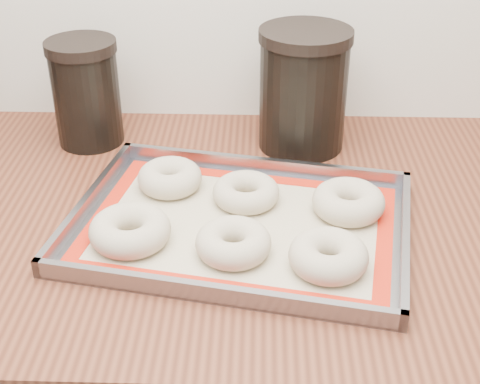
{
  "coord_description": "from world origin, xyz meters",
  "views": [
    {
      "loc": [
        0.22,
        0.85,
        1.43
      ],
      "look_at": [
        0.2,
        1.62,
        0.96
      ],
      "focal_mm": 50.0,
      "sensor_mm": 36.0,
      "label": 1
    }
  ],
  "objects_px": {
    "bagel_front_right": "(328,256)",
    "bagel_back_mid": "(246,192)",
    "canister_right": "(303,89)",
    "canister_mid": "(86,92)",
    "bagel_back_right": "(348,202)",
    "bagel_front_mid": "(233,243)",
    "baking_tray": "(240,224)",
    "bagel_back_left": "(170,178)",
    "bagel_front_left": "(130,230)"
  },
  "relations": [
    {
      "from": "bagel_front_right",
      "to": "bagel_back_mid",
      "type": "relative_size",
      "value": 1.04
    },
    {
      "from": "bagel_back_mid",
      "to": "canister_right",
      "type": "height_order",
      "value": "canister_right"
    },
    {
      "from": "bagel_front_right",
      "to": "canister_mid",
      "type": "relative_size",
      "value": 0.57
    },
    {
      "from": "bagel_back_right",
      "to": "canister_mid",
      "type": "relative_size",
      "value": 0.58
    },
    {
      "from": "canister_mid",
      "to": "bagel_front_mid",
      "type": "bearing_deg",
      "value": -51.63
    },
    {
      "from": "baking_tray",
      "to": "bagel_back_mid",
      "type": "xyz_separation_m",
      "value": [
        0.01,
        0.06,
        0.01
      ]
    },
    {
      "from": "baking_tray",
      "to": "bagel_front_right",
      "type": "relative_size",
      "value": 5.04
    },
    {
      "from": "baking_tray",
      "to": "bagel_back_left",
      "type": "xyz_separation_m",
      "value": [
        -0.11,
        0.1,
        0.02
      ]
    },
    {
      "from": "baking_tray",
      "to": "bagel_front_right",
      "type": "distance_m",
      "value": 0.15
    },
    {
      "from": "bagel_front_left",
      "to": "bagel_back_right",
      "type": "bearing_deg",
      "value": 15.04
    },
    {
      "from": "bagel_front_left",
      "to": "canister_right",
      "type": "bearing_deg",
      "value": 51.3
    },
    {
      "from": "bagel_front_mid",
      "to": "bagel_back_right",
      "type": "distance_m",
      "value": 0.19
    },
    {
      "from": "bagel_back_left",
      "to": "bagel_back_right",
      "type": "height_order",
      "value": "same"
    },
    {
      "from": "bagel_front_right",
      "to": "bagel_front_mid",
      "type": "bearing_deg",
      "value": 167.95
    },
    {
      "from": "bagel_front_left",
      "to": "bagel_back_mid",
      "type": "height_order",
      "value": "bagel_front_left"
    },
    {
      "from": "baking_tray",
      "to": "canister_mid",
      "type": "bearing_deg",
      "value": 135.46
    },
    {
      "from": "bagel_front_left",
      "to": "bagel_front_mid",
      "type": "bearing_deg",
      "value": -9.27
    },
    {
      "from": "bagel_back_right",
      "to": "canister_right",
      "type": "distance_m",
      "value": 0.24
    },
    {
      "from": "canister_mid",
      "to": "canister_right",
      "type": "relative_size",
      "value": 0.88
    },
    {
      "from": "bagel_front_right",
      "to": "bagel_front_left",
      "type": "bearing_deg",
      "value": 169.43
    },
    {
      "from": "baking_tray",
      "to": "bagel_back_right",
      "type": "bearing_deg",
      "value": 13.53
    },
    {
      "from": "bagel_front_left",
      "to": "bagel_back_mid",
      "type": "bearing_deg",
      "value": 34.89
    },
    {
      "from": "bagel_front_mid",
      "to": "canister_mid",
      "type": "height_order",
      "value": "canister_mid"
    },
    {
      "from": "bagel_front_left",
      "to": "bagel_front_right",
      "type": "distance_m",
      "value": 0.26
    },
    {
      "from": "bagel_front_mid",
      "to": "bagel_back_left",
      "type": "distance_m",
      "value": 0.19
    },
    {
      "from": "baking_tray",
      "to": "bagel_front_left",
      "type": "height_order",
      "value": "bagel_front_left"
    },
    {
      "from": "bagel_front_mid",
      "to": "canister_right",
      "type": "bearing_deg",
      "value": 72.42
    },
    {
      "from": "bagel_front_right",
      "to": "canister_right",
      "type": "bearing_deg",
      "value": 93.01
    },
    {
      "from": "bagel_front_mid",
      "to": "canister_mid",
      "type": "relative_size",
      "value": 0.55
    },
    {
      "from": "baking_tray",
      "to": "canister_right",
      "type": "height_order",
      "value": "canister_right"
    },
    {
      "from": "bagel_front_mid",
      "to": "bagel_back_left",
      "type": "height_order",
      "value": "bagel_back_left"
    },
    {
      "from": "canister_mid",
      "to": "canister_right",
      "type": "bearing_deg",
      "value": -0.65
    },
    {
      "from": "bagel_front_mid",
      "to": "baking_tray",
      "type": "bearing_deg",
      "value": 84.29
    },
    {
      "from": "bagel_back_right",
      "to": "canister_mid",
      "type": "bearing_deg",
      "value": 151.78
    },
    {
      "from": "bagel_front_mid",
      "to": "bagel_front_left",
      "type": "bearing_deg",
      "value": 170.73
    },
    {
      "from": "bagel_back_left",
      "to": "canister_right",
      "type": "relative_size",
      "value": 0.48
    },
    {
      "from": "bagel_back_right",
      "to": "bagel_front_right",
      "type": "bearing_deg",
      "value": -106.77
    },
    {
      "from": "bagel_back_mid",
      "to": "canister_right",
      "type": "relative_size",
      "value": 0.48
    },
    {
      "from": "bagel_front_left",
      "to": "baking_tray",
      "type": "bearing_deg",
      "value": 16.61
    },
    {
      "from": "bagel_front_right",
      "to": "canister_right",
      "type": "relative_size",
      "value": 0.5
    },
    {
      "from": "bagel_back_left",
      "to": "bagel_back_mid",
      "type": "relative_size",
      "value": 0.99
    },
    {
      "from": "bagel_back_left",
      "to": "bagel_back_mid",
      "type": "bearing_deg",
      "value": -16.72
    },
    {
      "from": "bagel_back_right",
      "to": "bagel_front_left",
      "type": "bearing_deg",
      "value": -164.96
    },
    {
      "from": "bagel_back_left",
      "to": "bagel_back_mid",
      "type": "xyz_separation_m",
      "value": [
        0.12,
        -0.03,
        -0.0
      ]
    },
    {
      "from": "bagel_back_mid",
      "to": "bagel_front_left",
      "type": "bearing_deg",
      "value": -145.11
    },
    {
      "from": "bagel_back_right",
      "to": "canister_right",
      "type": "xyz_separation_m",
      "value": [
        -0.06,
        0.22,
        0.08
      ]
    },
    {
      "from": "bagel_back_mid",
      "to": "bagel_back_right",
      "type": "bearing_deg",
      "value": -10.0
    },
    {
      "from": "bagel_front_mid",
      "to": "bagel_front_right",
      "type": "distance_m",
      "value": 0.12
    },
    {
      "from": "bagel_front_mid",
      "to": "bagel_back_mid",
      "type": "height_order",
      "value": "bagel_front_mid"
    },
    {
      "from": "bagel_front_left",
      "to": "canister_mid",
      "type": "relative_size",
      "value": 0.61
    }
  ]
}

